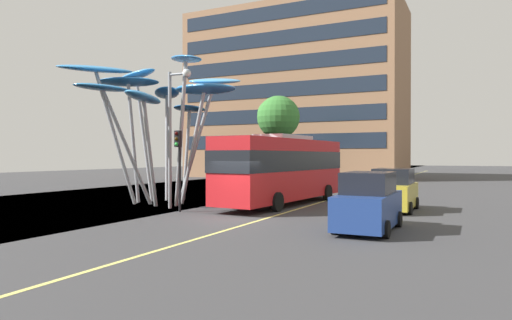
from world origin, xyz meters
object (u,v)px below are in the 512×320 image
traffic_light_kerb_far (214,157)px  pedestrian (222,187)px  car_parked_near (368,203)px  car_parked_mid (393,191)px  leaf_sculpture (162,94)px  no_entry_sign (212,177)px  street_lamp (175,120)px  traffic_light_kerb_near (179,153)px  red_bus (284,167)px

traffic_light_kerb_far → pedestrian: bearing=95.4°
traffic_light_kerb_far → car_parked_near: 11.18m
car_parked_mid → car_parked_near: bearing=-88.4°
car_parked_mid → pedestrian: (-9.65, -0.44, -0.07)m
car_parked_mid → traffic_light_kerb_far: bearing=-171.6°
leaf_sculpture → car_parked_near: bearing=-19.0°
car_parked_mid → no_entry_sign: 10.11m
street_lamp → no_entry_sign: street_lamp is taller
traffic_light_kerb_near → pedestrian: size_ratio=2.18×
no_entry_sign → street_lamp: bearing=-94.3°
traffic_light_kerb_far → pedestrian: traffic_light_kerb_far is taller
leaf_sculpture → traffic_light_kerb_far: 4.83m
red_bus → leaf_sculpture: leaf_sculpture is taller
car_parked_near → no_entry_sign: (-10.25, 5.84, 0.50)m
red_bus → car_parked_near: 9.32m
red_bus → car_parked_near: red_bus is taller
traffic_light_kerb_near → no_entry_sign: traffic_light_kerb_near is taller
pedestrian → no_entry_sign: size_ratio=0.82×
traffic_light_kerb_far → car_parked_near: (9.74, -5.24, -1.65)m
car_parked_mid → pedestrian: bearing=-177.4°
red_bus → leaf_sculpture: (-6.57, -2.48, 4.19)m
no_entry_sign → traffic_light_kerb_far: bearing=-50.0°
traffic_light_kerb_near → pedestrian: bearing=94.3°
traffic_light_kerb_near → pedestrian: traffic_light_kerb_near is taller
traffic_light_kerb_far → street_lamp: size_ratio=0.51×
street_lamp → pedestrian: bearing=79.8°
car_parked_mid → street_lamp: (-10.32, -4.12, 3.60)m
street_lamp → no_entry_sign: size_ratio=3.21×
car_parked_mid → no_entry_sign: no_entry_sign is taller
pedestrian → street_lamp: bearing=-100.2°
no_entry_sign → car_parked_mid: bearing=4.6°
street_lamp → pedestrian: 5.24m
red_bus → leaf_sculpture: 8.18m
car_parked_near → street_lamp: (-10.50, 2.53, 3.58)m
pedestrian → no_entry_sign: 0.80m
traffic_light_kerb_far → car_parked_mid: size_ratio=0.88×
traffic_light_kerb_far → pedestrian: size_ratio=2.01×
traffic_light_kerb_near → street_lamp: bearing=133.6°
leaf_sculpture → traffic_light_kerb_far: leaf_sculpture is taller
leaf_sculpture → traffic_light_kerb_near: bearing=-41.9°
leaf_sculpture → no_entry_sign: 5.62m
car_parked_mid → pedestrian: car_parked_mid is taller
street_lamp → leaf_sculpture: bearing=140.4°
traffic_light_kerb_far → pedestrian: 1.99m
traffic_light_kerb_near → leaf_sculpture: bearing=138.1°
leaf_sculpture → traffic_light_kerb_far: bearing=15.5°
traffic_light_kerb_far → car_parked_mid: (9.56, 1.41, -1.66)m
leaf_sculpture → street_lamp: 3.41m
no_entry_sign → red_bus: bearing=14.3°
traffic_light_kerb_far → car_parked_near: traffic_light_kerb_far is taller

